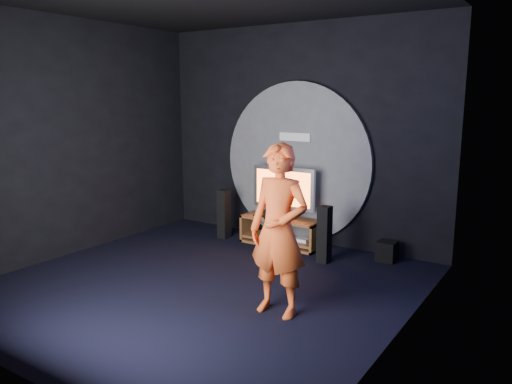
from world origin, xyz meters
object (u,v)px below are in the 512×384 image
media_console (281,233)px  tower_speaker_right (324,234)px  player (279,231)px  tower_speaker_left (224,214)px  tv (284,190)px  subwoofer (387,251)px

media_console → tower_speaker_right: tower_speaker_right is taller
media_console → player: (1.27, -2.24, 0.75)m
tower_speaker_left → player: size_ratio=0.44×
tv → player: player is taller
tower_speaker_left → subwoofer: size_ratio=2.83×
media_console → player: bearing=-60.5°
tower_speaker_right → player: player is taller
tower_speaker_left → player: player is taller
media_console → tower_speaker_left: tower_speaker_left is taller
tv → tower_speaker_right: bearing=-26.0°
tower_speaker_left → tv: bearing=12.9°
tower_speaker_right → media_console: bearing=157.2°
tv → player: size_ratio=0.58×
tv → subwoofer: tv is taller
tower_speaker_left → player: (2.29, -2.07, 0.53)m
tv → tower_speaker_left: tv is taller
tower_speaker_right → subwoofer: size_ratio=2.83×
tv → tower_speaker_right: tv is taller
tower_speaker_left → player: bearing=-42.1°
tower_speaker_left → player: 3.14m
tv → tower_speaker_right: size_ratio=1.32×
player → subwoofer: bearing=79.8°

